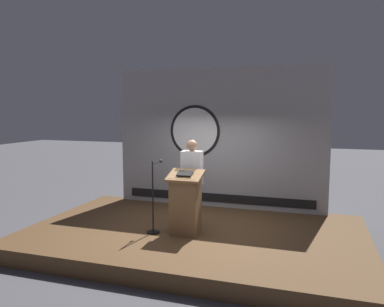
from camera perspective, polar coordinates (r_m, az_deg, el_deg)
The scene contains 6 objects.
ground_plane at distance 7.56m, azimuth 0.40°, elevation -13.54°, with size 40.00×40.00×0.00m, color #4C4C51.
stage_platform at distance 7.51m, azimuth 0.40°, elevation -12.47°, with size 6.40×4.00×0.30m, color brown.
banner_display at distance 8.91m, azimuth 3.88°, elevation 2.25°, with size 4.99×0.12×3.28m.
podium at distance 7.08m, azimuth -1.00°, elevation -7.54°, with size 0.64×0.49×1.19m.
speaker_person at distance 7.47m, azimuth -0.00°, elevation -4.37°, with size 0.40×0.26×1.72m.
microphone_stand at distance 7.23m, azimuth -5.74°, elevation -8.08°, with size 0.24×0.55×1.37m.
Camera 1 is at (2.13, -6.77, 2.62)m, focal length 35.37 mm.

